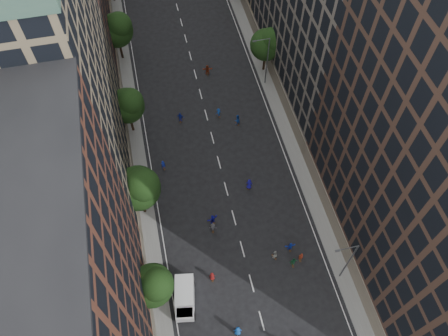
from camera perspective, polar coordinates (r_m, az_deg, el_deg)
name	(u,v)px	position (r m, az deg, el deg)	size (l,w,h in m)	color
ground	(207,117)	(66.99, -2.24, 6.61)	(240.00, 240.00, 0.00)	black
sidewalk_left	(123,95)	(71.77, -13.04, 9.31)	(4.00, 105.00, 0.15)	slate
sidewalk_right	(269,71)	(74.10, 5.89, 12.52)	(4.00, 105.00, 0.15)	slate
bldg_left_a	(47,302)	(40.42, -22.16, -15.88)	(14.00, 22.00, 30.00)	brown
bldg_left_b	(40,80)	(52.23, -22.94, 10.52)	(14.00, 26.00, 34.00)	#807054
tree_left_1	(153,285)	(48.64, -9.21, -14.88)	(4.80, 4.80, 8.21)	black
tree_left_2	(139,187)	(53.23, -11.02, -2.49)	(5.60, 5.60, 9.45)	black
tree_left_3	(128,105)	(62.28, -12.47, 8.09)	(5.00, 5.00, 8.58)	black
tree_left_4	(117,29)	(73.96, -13.81, 17.22)	(5.40, 5.40, 9.08)	black
tree_right_a	(268,43)	(70.48, 5.71, 15.91)	(5.00, 5.00, 8.39)	black
streetlamp_near	(348,260)	(51.31, 15.86, -11.51)	(2.64, 0.22, 9.06)	#595B60
streetlamp_far	(266,59)	(68.50, 5.51, 13.99)	(2.64, 0.22, 9.06)	#595B60
cargo_van	(185,297)	(52.25, -5.15, -16.44)	(3.05, 5.14, 2.58)	white
skater_0	(238,331)	(51.52, 1.81, -20.49)	(0.93, 0.61, 1.90)	#1651B5
skater_5	(290,247)	(55.47, 8.65, -10.12)	(1.39, 0.44, 1.50)	#1734BD
skater_6	(212,276)	(53.46, -1.55, -13.97)	(0.76, 0.49, 1.55)	maroon
skater_7	(301,257)	(55.15, 10.01, -11.33)	(0.56, 0.37, 1.53)	#9B2F19
skater_8	(275,255)	(54.78, 6.62, -11.19)	(0.75, 0.58, 1.54)	beige
skater_9	(213,228)	(55.94, -1.46, -7.80)	(0.99, 0.57, 1.54)	#404045
skater_10	(293,262)	(54.63, 9.05, -12.01)	(1.01, 0.42, 1.73)	#1C5D36
skater_11	(213,219)	(56.41, -1.49, -6.73)	(1.50, 0.48, 1.62)	#1614A7
skater_12	(249,184)	(58.98, 3.31, -2.11)	(0.88, 0.58, 1.81)	#191298
skater_13	(163,165)	(61.27, -7.95, 0.43)	(0.60, 0.39, 1.64)	#1428AA
skater_14	(237,120)	(65.43, 1.73, 6.28)	(0.90, 0.70, 1.86)	#1441A6
skater_15	(218,113)	(66.56, -0.73, 7.24)	(0.98, 0.56, 1.52)	navy
skater_16	(180,117)	(66.10, -5.71, 6.59)	(1.05, 0.44, 1.78)	#122197
skater_17	(207,70)	(72.72, -2.17, 12.67)	(1.65, 0.53, 1.78)	maroon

